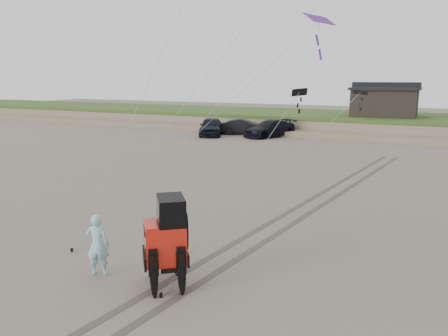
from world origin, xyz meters
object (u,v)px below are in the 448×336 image
(jeep, at_px, (165,251))
(truck_a, at_px, (211,126))
(truck_c, at_px, (270,129))
(man, at_px, (98,245))
(cabin, at_px, (385,101))
(truck_b, at_px, (243,127))

(jeep, bearing_deg, truck_a, 166.40)
(truck_c, height_order, man, man)
(cabin, distance_m, truck_b, 14.41)
(jeep, bearing_deg, truck_b, 160.80)
(cabin, height_order, truck_c, cabin)
(man, bearing_deg, cabin, -118.82)
(truck_a, height_order, man, man)
(truck_b, height_order, man, man)
(truck_b, distance_m, truck_c, 3.09)
(jeep, height_order, man, jeep)
(jeep, bearing_deg, man, -121.64)
(truck_c, relative_size, man, 3.03)
(cabin, bearing_deg, jeep, -92.26)
(truck_a, relative_size, man, 2.85)
(truck_b, relative_size, jeep, 0.86)
(cabin, height_order, jeep, cabin)
(truck_a, xyz_separation_m, jeep, (13.39, -28.40, 0.11))
(cabin, distance_m, truck_c, 12.34)
(cabin, relative_size, jeep, 1.21)
(truck_c, xyz_separation_m, man, (5.78, -30.03, 0.11))
(truck_a, distance_m, truck_c, 5.70)
(jeep, bearing_deg, cabin, 138.89)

